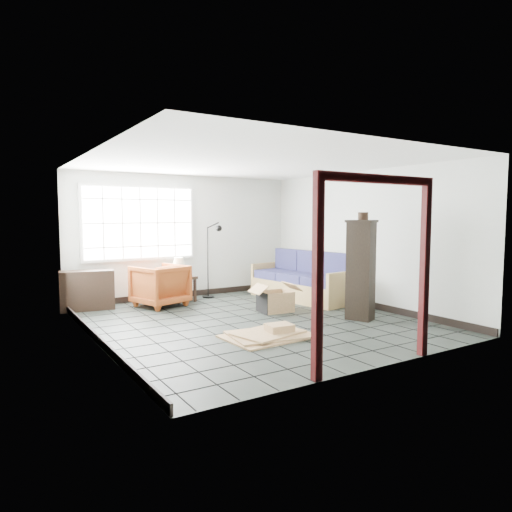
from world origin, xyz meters
TOP-DOWN VIEW (x-y plane):
  - ground at (0.00, 0.00)m, footprint 5.50×5.50m
  - room_shell at (0.00, 0.03)m, footprint 5.02×5.52m
  - window_panel at (-1.00, 2.70)m, footprint 2.32×0.08m
  - doorway_trim at (0.00, -2.70)m, footprint 1.80×0.08m
  - futon_sofa at (1.97, 1.15)m, footprint 1.15×2.36m
  - armchair at (-0.85, 2.02)m, footprint 1.07×1.04m
  - side_table at (-0.28, 2.28)m, footprint 0.53×0.53m
  - table_lamp at (-0.36, 2.26)m, footprint 0.30×0.30m
  - projector at (-0.24, 2.35)m, footprint 0.37×0.33m
  - floor_lamp at (0.45, 2.32)m, footprint 0.43×0.42m
  - console_shelf at (-2.11, 2.40)m, footprint 0.99×0.51m
  - tall_shelf at (1.61, -0.85)m, footprint 0.51×0.56m
  - pot at (1.63, -0.86)m, footprint 0.21×0.21m
  - open_box at (0.76, 0.44)m, footprint 0.94×0.51m
  - cardboard_pile at (-0.30, -0.98)m, footprint 1.29×0.95m

SIDE VIEW (x-z plane):
  - ground at x=0.00m, z-range 0.00..0.00m
  - cardboard_pile at x=-0.30m, z-range -0.04..0.14m
  - open_box at x=0.76m, z-range -0.07..0.45m
  - futon_sofa at x=1.97m, z-range -0.14..0.87m
  - console_shelf at x=-2.11m, z-range 0.00..0.74m
  - side_table at x=-0.28m, z-range 0.17..0.68m
  - armchair at x=-0.85m, z-range 0.00..0.89m
  - projector at x=-0.24m, z-range 0.52..0.63m
  - table_lamp at x=-0.36m, z-range 0.59..0.98m
  - tall_shelf at x=1.61m, z-range 0.01..1.69m
  - floor_lamp at x=0.45m, z-range 0.05..1.67m
  - doorway_trim at x=0.00m, z-range 0.28..2.48m
  - window_panel at x=-1.00m, z-range 0.84..2.36m
  - room_shell at x=0.00m, z-range 0.37..2.98m
  - pot at x=1.63m, z-range 1.67..1.80m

